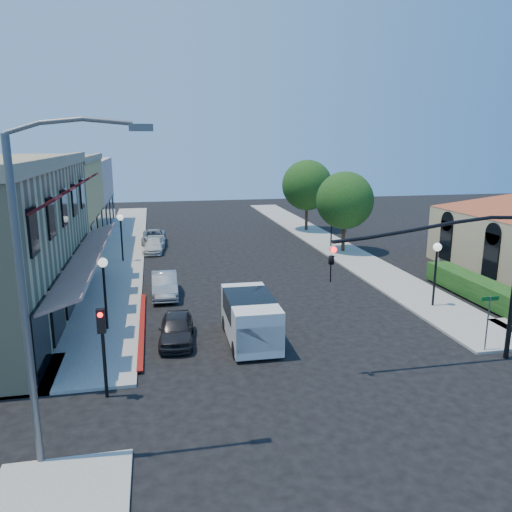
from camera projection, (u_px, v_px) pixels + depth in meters
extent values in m
plane|color=black|center=(337.00, 395.00, 17.75)|extent=(120.00, 120.00, 0.00)
cube|color=gray|center=(123.00, 248.00, 41.77)|extent=(3.50, 50.00, 0.12)
cube|color=gray|center=(322.00, 240.00, 45.22)|extent=(3.50, 50.00, 0.12)
cube|color=maroon|center=(142.00, 328.00, 24.02)|extent=(0.25, 10.00, 0.06)
cube|color=tan|center=(56.00, 162.00, 24.39)|extent=(0.50, 18.20, 0.60)
cube|color=#561416|center=(86.00, 256.00, 25.67)|extent=(1.75, 17.00, 0.67)
cube|color=#4D0F13|center=(45.00, 205.00, 18.13)|extent=(1.02, 1.50, 0.60)
cube|color=#4D0F13|center=(61.00, 195.00, 21.37)|extent=(1.02, 1.50, 0.60)
cube|color=#4D0F13|center=(73.00, 188.00, 24.62)|extent=(1.02, 1.50, 0.60)
cube|color=#4D0F13|center=(82.00, 182.00, 27.86)|extent=(1.02, 1.50, 0.60)
cube|color=#4D0F13|center=(89.00, 178.00, 31.10)|extent=(1.02, 1.50, 0.60)
cube|color=black|center=(41.00, 338.00, 18.67)|extent=(0.12, 2.60, 2.60)
cube|color=black|center=(57.00, 309.00, 21.92)|extent=(0.12, 2.60, 2.60)
cube|color=black|center=(69.00, 287.00, 25.16)|extent=(0.12, 2.60, 2.60)
cube|color=black|center=(79.00, 271.00, 28.40)|extent=(0.12, 2.60, 2.60)
cube|color=black|center=(86.00, 257.00, 31.65)|extent=(0.12, 2.60, 2.60)
cube|color=tan|center=(30.00, 207.00, 38.65)|extent=(10.00, 12.00, 7.60)
cube|color=#C2A192|center=(58.00, 195.00, 50.16)|extent=(10.00, 12.00, 7.00)
cube|color=black|center=(491.00, 256.00, 31.15)|extent=(0.12, 1.40, 2.80)
cube|color=black|center=(446.00, 241.00, 35.92)|extent=(0.12, 1.40, 2.80)
cube|color=#134012|center=(474.00, 298.00, 28.64)|extent=(1.40, 8.00, 1.10)
cylinder|color=#382216|center=(343.00, 239.00, 40.23)|extent=(0.28, 0.28, 2.10)
sphere|color=#134012|center=(345.00, 200.00, 39.52)|extent=(4.56, 4.56, 4.56)
cylinder|color=#382216|center=(306.00, 220.00, 49.75)|extent=(0.28, 0.28, 2.27)
sphere|color=#134012|center=(307.00, 185.00, 48.98)|extent=(4.94, 4.94, 4.94)
cylinder|color=black|center=(431.00, 229.00, 18.72)|extent=(7.80, 0.14, 0.14)
imported|color=black|center=(332.00, 257.00, 18.16)|extent=(0.20, 0.16, 1.00)
sphere|color=#FF0C0C|center=(334.00, 250.00, 17.92)|extent=(0.22, 0.22, 0.22)
cylinder|color=black|center=(104.00, 357.00, 17.27)|extent=(0.12, 0.12, 3.00)
cube|color=black|center=(101.00, 321.00, 16.81)|extent=(0.28, 0.22, 0.85)
sphere|color=#FF0C0C|center=(100.00, 315.00, 16.64)|extent=(0.18, 0.18, 0.18)
cylinder|color=#595B5E|center=(24.00, 311.00, 12.96)|extent=(0.20, 0.20, 9.00)
cylinder|color=#595B5E|center=(70.00, 123.00, 12.18)|extent=(3.00, 0.12, 0.12)
cube|color=#595B5E|center=(141.00, 128.00, 12.53)|extent=(0.60, 0.25, 0.18)
cylinder|color=#595B5E|center=(487.00, 325.00, 21.04)|extent=(0.06, 0.06, 2.50)
cube|color=#0C591E|center=(490.00, 299.00, 20.78)|extent=(0.80, 0.04, 0.18)
cylinder|color=black|center=(105.00, 299.00, 23.35)|extent=(0.12, 0.12, 3.20)
sphere|color=white|center=(103.00, 263.00, 22.95)|extent=(0.44, 0.44, 0.44)
cylinder|color=black|center=(122.00, 241.00, 36.71)|extent=(0.12, 0.12, 3.20)
sphere|color=white|center=(120.00, 218.00, 36.31)|extent=(0.44, 0.44, 0.44)
cylinder|color=black|center=(435.00, 279.00, 26.69)|extent=(0.12, 0.12, 3.20)
sphere|color=white|center=(437.00, 247.00, 26.29)|extent=(0.44, 0.44, 0.44)
cylinder|color=black|center=(331.00, 229.00, 41.96)|extent=(0.12, 0.12, 3.20)
sphere|color=white|center=(332.00, 208.00, 41.56)|extent=(0.44, 0.44, 0.44)
cube|color=silver|center=(250.00, 318.00, 22.25)|extent=(2.08, 4.71, 1.91)
cube|color=silver|center=(259.00, 337.00, 20.34)|extent=(1.98, 0.66, 1.06)
cube|color=black|center=(257.00, 322.00, 20.57)|extent=(1.81, 0.13, 0.96)
cube|color=black|center=(249.00, 305.00, 22.44)|extent=(2.08, 2.79, 0.96)
cylinder|color=black|center=(236.00, 350.00, 20.73)|extent=(0.27, 0.71, 0.70)
cylinder|color=black|center=(226.00, 323.00, 23.78)|extent=(0.27, 0.71, 0.70)
cylinder|color=black|center=(278.00, 346.00, 21.06)|extent=(0.27, 0.71, 0.70)
cylinder|color=black|center=(263.00, 320.00, 24.11)|extent=(0.27, 0.71, 0.70)
imported|color=black|center=(176.00, 329.00, 22.28)|extent=(1.78, 3.80, 1.26)
imported|color=#9A9C9E|center=(165.00, 285.00, 28.88)|extent=(1.45, 4.10, 1.35)
imported|color=silver|center=(154.00, 246.00, 40.26)|extent=(1.95, 3.93, 1.10)
imported|color=#A2A5A7|center=(154.00, 237.00, 43.57)|extent=(2.14, 4.40, 1.21)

